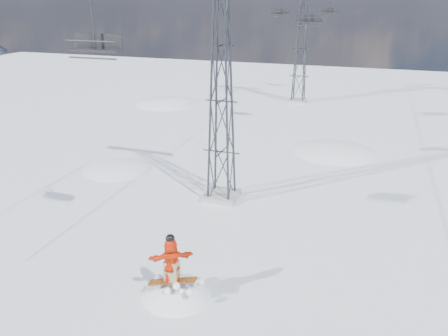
{
  "coord_description": "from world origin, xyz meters",
  "views": [
    {
      "loc": [
        7.94,
        -12.81,
        10.5
      ],
      "look_at": [
        2.23,
        4.19,
        3.42
      ],
      "focal_mm": 35.0,
      "sensor_mm": 36.0,
      "label": 1
    }
  ],
  "objects": [
    {
      "name": "lift_chair_far",
      "position": [
        -1.4,
        32.27,
        9.02
      ],
      "size": [
        1.85,
        0.53,
        2.29
      ],
      "color": "black",
      "rests_on": "ground"
    },
    {
      "name": "lift_chair_near",
      "position": [
        -1.4,
        0.82,
        8.93
      ],
      "size": [
        1.94,
        0.56,
        2.4
      ],
      "color": "black",
      "rests_on": "ground"
    },
    {
      "name": "snowboarder_jump",
      "position": [
        1.93,
        -0.53,
        -1.62
      ],
      "size": [
        4.4,
        4.4,
        6.69
      ],
      "color": "white",
      "rests_on": "ground"
    },
    {
      "name": "ground",
      "position": [
        0.0,
        0.0,
        0.0
      ],
      "size": [
        120.0,
        120.0,
        0.0
      ],
      "primitive_type": "plane",
      "color": "white",
      "rests_on": "ground"
    },
    {
      "name": "lift_tower_near",
      "position": [
        0.8,
        8.0,
        5.47
      ],
      "size": [
        5.2,
        1.8,
        11.43
      ],
      "color": "#999999",
      "rests_on": "ground"
    },
    {
      "name": "lift_chair_mid",
      "position": [
        3.0,
        22.02,
        8.88
      ],
      "size": [
        1.99,
        0.57,
        2.46
      ],
      "color": "black",
      "rests_on": "ground"
    },
    {
      "name": "lift_chair_extra",
      "position": [
        3.0,
        37.29,
        9.04
      ],
      "size": [
        1.82,
        0.52,
        2.26
      ],
      "color": "black",
      "rests_on": "ground"
    },
    {
      "name": "snow_terrain",
      "position": [
        -4.77,
        21.24,
        -9.59
      ],
      "size": [
        39.0,
        37.0,
        22.0
      ],
      "color": "white",
      "rests_on": "ground"
    },
    {
      "name": "lift_tower_far",
      "position": [
        0.8,
        33.0,
        5.47
      ],
      "size": [
        5.2,
        1.8,
        11.43
      ],
      "color": "#999999",
      "rests_on": "ground"
    }
  ]
}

